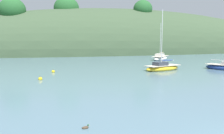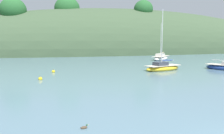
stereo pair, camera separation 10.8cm
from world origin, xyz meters
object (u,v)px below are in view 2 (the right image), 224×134
object	(u,v)px
mooring_buoy_outer	(53,72)
sailboat_teal_outer	(161,58)
mooring_buoy_channel	(40,79)
duck_lone_left	(84,127)
sailboat_navy_dinghy	(163,68)

from	to	relation	value
mooring_buoy_outer	sailboat_teal_outer	bearing A→B (deg)	28.72
mooring_buoy_channel	duck_lone_left	bearing A→B (deg)	-82.48
sailboat_teal_outer	duck_lone_left	world-z (taller)	sailboat_teal_outer
mooring_buoy_channel	duck_lone_left	distance (m)	15.56
mooring_buoy_outer	duck_lone_left	size ratio (longest dim) A/B	1.27
sailboat_teal_outer	mooring_buoy_channel	world-z (taller)	sailboat_teal_outer
mooring_buoy_channel	duck_lone_left	xyz separation A→B (m)	(2.04, -15.43, -0.07)
mooring_buoy_outer	sailboat_navy_dinghy	bearing A→B (deg)	-10.00
mooring_buoy_outer	duck_lone_left	distance (m)	21.18
sailboat_navy_dinghy	duck_lone_left	bearing A→B (deg)	-129.95
sailboat_teal_outer	mooring_buoy_channel	size ratio (longest dim) A/B	16.06
sailboat_teal_outer	duck_lone_left	size ratio (longest dim) A/B	20.34
sailboat_navy_dinghy	mooring_buoy_outer	xyz separation A→B (m)	(-15.69, 2.77, -0.27)
mooring_buoy_outer	mooring_buoy_channel	size ratio (longest dim) A/B	1.00
mooring_buoy_channel	sailboat_navy_dinghy	bearing A→B (deg)	9.69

